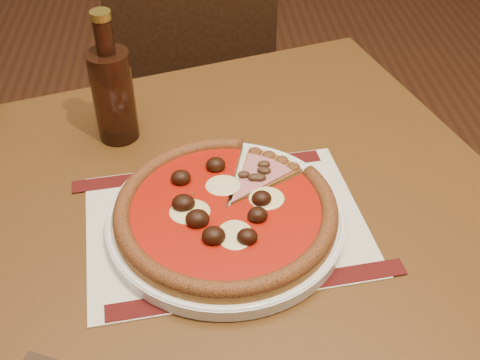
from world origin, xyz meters
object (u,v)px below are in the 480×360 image
table (241,251)px  plate (226,219)px  pizza (226,209)px  bottle (113,91)px  chair_far (197,99)px

table → plate: bearing=-121.6°
plate → pizza: bearing=-125.4°
table → plate: (-0.02, -0.04, 0.11)m
plate → bottle: size_ratio=1.50×
bottle → chair_far: bearing=75.9°
plate → bottle: (-0.16, 0.23, 0.08)m
pizza → bottle: (-0.16, 0.23, 0.06)m
chair_far → pizza: 0.82m
pizza → plate: bearing=54.6°
table → bottle: size_ratio=4.45×
table → pizza: bearing=-121.6°
table → pizza: size_ratio=3.19×
plate → pizza: pizza is taller
plate → bottle: bearing=125.7°
pizza → bottle: 0.28m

